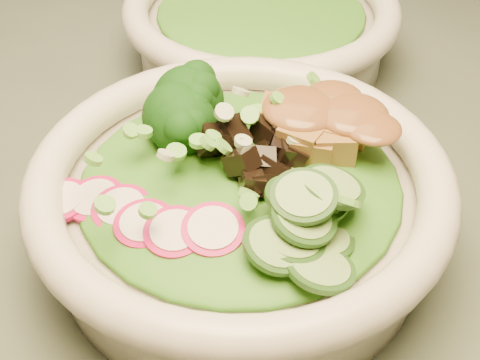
% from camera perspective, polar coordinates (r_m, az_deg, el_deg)
% --- Properties ---
extents(dining_table, '(1.20, 0.80, 0.75)m').
position_cam_1_polar(dining_table, '(0.65, 16.15, -9.84)').
color(dining_table, black).
rests_on(dining_table, ground).
extents(salad_bowl, '(0.31, 0.31, 0.08)m').
position_cam_1_polar(salad_bowl, '(0.49, -0.00, -1.91)').
color(salad_bowl, silver).
rests_on(salad_bowl, dining_table).
extents(side_bowl, '(0.28, 0.28, 0.08)m').
position_cam_1_polar(side_bowl, '(0.71, 1.79, 12.89)').
color(side_bowl, silver).
rests_on(side_bowl, dining_table).
extents(lettuce_bed, '(0.23, 0.23, 0.03)m').
position_cam_1_polar(lettuce_bed, '(0.47, -0.00, 0.09)').
color(lettuce_bed, '#1B6A16').
rests_on(lettuce_bed, salad_bowl).
extents(side_lettuce, '(0.19, 0.19, 0.02)m').
position_cam_1_polar(side_lettuce, '(0.70, 1.83, 14.36)').
color(side_lettuce, '#1B6A16').
rests_on(side_lettuce, side_bowl).
extents(broccoli_florets, '(0.10, 0.09, 0.05)m').
position_cam_1_polar(broccoli_florets, '(0.51, -4.81, 5.88)').
color(broccoli_florets, black).
rests_on(broccoli_florets, salad_bowl).
extents(radish_slices, '(0.13, 0.06, 0.02)m').
position_cam_1_polar(radish_slices, '(0.44, -7.82, -3.27)').
color(radish_slices, '#B50D50').
rests_on(radish_slices, salad_bowl).
extents(cucumber_slices, '(0.09, 0.09, 0.04)m').
position_cam_1_polar(cucumber_slices, '(0.42, 5.57, -3.90)').
color(cucumber_slices, '#8AC36C').
rests_on(cucumber_slices, salad_bowl).
extents(mushroom_heap, '(0.09, 0.09, 0.05)m').
position_cam_1_polar(mushroom_heap, '(0.47, 1.38, 2.25)').
color(mushroom_heap, black).
rests_on(mushroom_heap, salad_bowl).
extents(tofu_cubes, '(0.11, 0.08, 0.04)m').
position_cam_1_polar(tofu_cubes, '(0.50, 6.90, 4.29)').
color(tofu_cubes, olive).
rests_on(tofu_cubes, salad_bowl).
extents(peanut_sauce, '(0.08, 0.06, 0.02)m').
position_cam_1_polar(peanut_sauce, '(0.49, 7.04, 5.66)').
color(peanut_sauce, brown).
rests_on(peanut_sauce, tofu_cubes).
extents(scallion_garnish, '(0.22, 0.22, 0.03)m').
position_cam_1_polar(scallion_garnish, '(0.46, 0.00, 2.75)').
color(scallion_garnish, '#65B941').
rests_on(scallion_garnish, salad_bowl).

